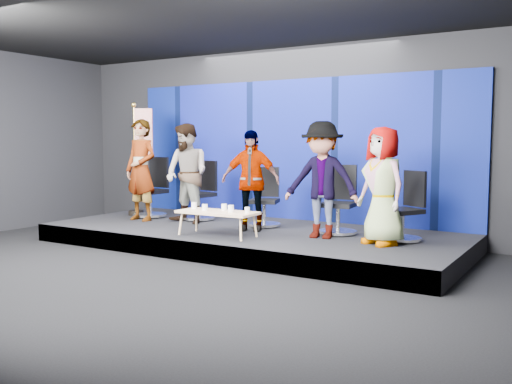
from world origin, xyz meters
TOP-DOWN VIEW (x-y plane):
  - ground at (0.00, 0.00)m, footprint 10.00×10.00m
  - room_walls at (0.00, 0.00)m, footprint 10.02×8.02m
  - riser at (0.00, 2.50)m, footprint 7.00×3.00m
  - backdrop at (0.00, 3.95)m, footprint 7.00×0.08m
  - chair_a at (-2.42, 2.79)m, footprint 0.68×0.68m
  - panelist_a at (-2.25, 2.31)m, footprint 0.70×0.48m
  - chair_b at (-1.36, 2.95)m, footprint 0.71×0.71m
  - panelist_b at (-1.29, 2.45)m, footprint 0.96×0.81m
  - chair_c at (0.06, 2.89)m, footprint 0.72×0.72m
  - panelist_c at (0.07, 2.39)m, footprint 1.04×0.69m
  - chair_d at (1.47, 2.81)m, footprint 0.68×0.68m
  - panelist_d at (1.39, 2.31)m, footprint 1.21×0.79m
  - chair_e at (2.55, 2.73)m, footprint 0.79×0.79m
  - panelist_e at (2.36, 2.27)m, footprint 0.97×0.86m
  - coffee_table at (-0.05, 1.62)m, footprint 1.27×0.56m
  - mug_a at (-0.55, 1.68)m, footprint 0.09×0.09m
  - mug_b at (-0.25, 1.57)m, footprint 0.09×0.09m
  - mug_c at (-0.02, 1.76)m, footprint 0.08×0.08m
  - mug_d at (0.20, 1.62)m, footprint 0.09×0.09m
  - mug_e at (0.47, 1.66)m, footprint 0.08×0.08m
  - flag_stand at (-2.76, 2.84)m, footprint 0.48×0.34m

SIDE VIEW (x-z plane):
  - ground at x=0.00m, z-range 0.00..0.00m
  - riser at x=0.00m, z-range 0.00..0.30m
  - chair_c at x=0.06m, z-range 0.13..1.14m
  - chair_e at x=2.55m, z-range 0.12..1.16m
  - coffee_table at x=-0.05m, z-range 0.46..0.85m
  - chair_d at x=1.47m, z-range 0.11..1.20m
  - chair_b at x=-1.36m, z-range 0.11..1.21m
  - chair_a at x=-2.42m, z-range 0.10..1.25m
  - mug_e at x=0.47m, z-range 0.69..0.78m
  - mug_c at x=-0.02m, z-range 0.69..0.79m
  - mug_b at x=-0.25m, z-range 0.69..0.79m
  - mug_a at x=-0.55m, z-range 0.69..0.79m
  - mug_d at x=0.20m, z-range 0.69..0.80m
  - panelist_c at x=0.07m, z-range 0.30..1.95m
  - panelist_e at x=2.36m, z-range 0.30..1.97m
  - panelist_d at x=1.39m, z-range 0.30..2.07m
  - panelist_b at x=-1.29m, z-range 0.30..2.08m
  - panelist_a at x=-2.25m, z-range 0.30..2.17m
  - flag_stand at x=-2.76m, z-range 0.37..2.58m
  - backdrop at x=0.00m, z-range 0.30..2.90m
  - room_walls at x=0.00m, z-range 0.67..4.18m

